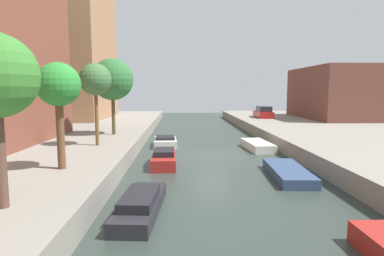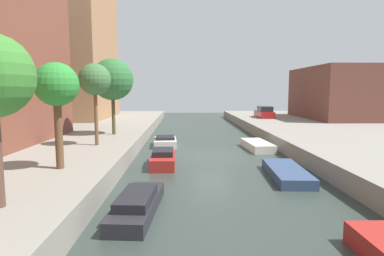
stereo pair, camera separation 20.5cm
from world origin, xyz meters
TOP-DOWN VIEW (x-y plane):
  - ground_plane at (0.00, 0.00)m, footprint 84.00×84.00m
  - apartment_tower_far at (-16.00, 18.72)m, footprint 10.00×13.06m
  - low_block_right at (18.00, 17.28)m, footprint 10.00×12.68m
  - street_tree_1 at (-7.19, -7.47)m, footprint 1.84×1.84m
  - street_tree_2 at (-7.19, -1.51)m, footprint 1.92×1.92m
  - street_tree_3 at (-7.19, 3.41)m, footprint 3.14×3.14m
  - parked_car at (8.38, 18.65)m, footprint 1.90×4.80m
  - moored_boat_left_1 at (-3.51, -10.14)m, footprint 1.61×4.45m
  - moored_boat_left_2 at (-3.03, -2.95)m, footprint 1.39×3.40m
  - moored_boat_left_3 at (-3.27, 3.74)m, footprint 1.88×3.27m
  - moored_boat_right_2 at (3.31, -5.62)m, footprint 1.91×4.64m
  - moored_boat_right_3 at (3.66, 2.16)m, footprint 1.84×4.14m

SIDE VIEW (x-z plane):
  - ground_plane at x=0.00m, z-range 0.00..0.00m
  - moored_boat_right_2 at x=3.31m, z-range 0.00..0.49m
  - moored_boat_right_3 at x=3.66m, z-range 0.00..0.57m
  - moored_boat_left_1 at x=-3.51m, z-range -0.07..0.75m
  - moored_boat_left_3 at x=-3.27m, z-range -0.05..0.74m
  - moored_boat_left_2 at x=-3.03m, z-range -0.07..0.89m
  - parked_car at x=8.38m, z-range 0.88..2.31m
  - low_block_right at x=18.00m, z-range 1.00..7.14m
  - street_tree_1 at x=-7.19m, z-range 2.24..6.76m
  - street_tree_2 at x=-7.19m, z-range 2.47..7.45m
  - street_tree_3 at x=-7.19m, z-range 2.29..8.04m
  - apartment_tower_far at x=-16.00m, z-range 1.00..25.07m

